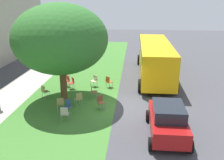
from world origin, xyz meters
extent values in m
plane|color=#424247|center=(0.00, 0.00, 0.00)|extent=(80.00, 80.00, 0.00)
cube|color=#3D752D|center=(0.00, 3.20, 0.00)|extent=(48.00, 6.00, 0.01)
cube|color=#ADA89E|center=(0.00, 7.60, 0.00)|extent=(48.00, 2.80, 0.01)
cylinder|color=brown|center=(0.99, 3.71, 1.31)|extent=(0.44, 0.44, 2.61)
ellipsoid|color=#2D6B28|center=(0.99, 3.71, 4.03)|extent=(5.93, 5.93, 4.38)
cube|color=#B7332D|center=(3.38, 4.23, 0.44)|extent=(0.58, 0.58, 0.04)
cube|color=#B7332D|center=(3.51, 4.11, 0.68)|extent=(0.34, 0.35, 0.40)
cylinder|color=gray|center=(3.39, 4.48, 0.21)|extent=(0.02, 0.02, 0.42)
cylinder|color=gray|center=(3.14, 4.22, 0.21)|extent=(0.02, 0.02, 0.42)
cylinder|color=gray|center=(3.63, 4.24, 0.21)|extent=(0.02, 0.02, 0.42)
cylinder|color=gray|center=(3.38, 3.98, 0.21)|extent=(0.02, 0.02, 0.42)
cube|color=#B7332D|center=(2.96, 3.75, 0.44)|extent=(0.57, 0.57, 0.04)
cube|color=#B7332D|center=(3.06, 3.60, 0.68)|extent=(0.38, 0.30, 0.40)
cylinder|color=gray|center=(3.01, 3.99, 0.21)|extent=(0.02, 0.02, 0.42)
cylinder|color=gray|center=(2.71, 3.78, 0.21)|extent=(0.02, 0.02, 0.42)
cylinder|color=gray|center=(3.20, 3.71, 0.21)|extent=(0.02, 0.02, 0.42)
cylinder|color=gray|center=(2.91, 3.51, 0.21)|extent=(0.02, 0.02, 0.42)
cube|color=beige|center=(3.60, 2.13, 0.44)|extent=(0.57, 0.57, 0.04)
cube|color=beige|center=(3.75, 2.03, 0.68)|extent=(0.30, 0.38, 0.40)
cylinder|color=gray|center=(3.57, 2.38, 0.21)|extent=(0.02, 0.02, 0.42)
cylinder|color=gray|center=(3.36, 2.08, 0.21)|extent=(0.02, 0.02, 0.42)
cylinder|color=gray|center=(3.84, 2.18, 0.21)|extent=(0.02, 0.02, 0.42)
cylinder|color=gray|center=(3.64, 1.89, 0.21)|extent=(0.02, 0.02, 0.42)
cube|color=#C64C1E|center=(3.53, 0.93, 0.44)|extent=(0.58, 0.58, 0.04)
cube|color=#C64C1E|center=(3.40, 1.05, 0.68)|extent=(0.32, 0.36, 0.40)
cylinder|color=gray|center=(3.55, 0.69, 0.21)|extent=(0.02, 0.02, 0.42)
cylinder|color=gray|center=(3.78, 0.96, 0.21)|extent=(0.02, 0.02, 0.42)
cylinder|color=gray|center=(3.29, 0.90, 0.21)|extent=(0.02, 0.02, 0.42)
cylinder|color=gray|center=(3.52, 1.18, 0.21)|extent=(0.02, 0.02, 0.42)
cube|color=brown|center=(-0.41, 1.01, 0.44)|extent=(0.57, 0.58, 0.04)
cube|color=brown|center=(-0.27, 1.12, 0.68)|extent=(0.31, 0.37, 0.40)
cylinder|color=gray|center=(-0.66, 1.05, 0.21)|extent=(0.02, 0.02, 0.42)
cylinder|color=gray|center=(-0.44, 0.76, 0.21)|extent=(0.02, 0.02, 0.42)
cylinder|color=gray|center=(-0.39, 1.26, 0.21)|extent=(0.02, 0.02, 0.42)
cylinder|color=gray|center=(-0.17, 0.97, 0.21)|extent=(0.02, 0.02, 0.42)
cube|color=#335184|center=(-1.26, 2.92, 0.44)|extent=(0.53, 0.54, 0.04)
cube|color=#335184|center=(-1.10, 2.85, 0.68)|extent=(0.23, 0.40, 0.40)
cylinder|color=gray|center=(-1.35, 3.16, 0.21)|extent=(0.02, 0.02, 0.42)
cylinder|color=gray|center=(-1.49, 2.82, 0.21)|extent=(0.02, 0.02, 0.42)
cylinder|color=gray|center=(-1.03, 3.02, 0.21)|extent=(0.02, 0.02, 0.42)
cylinder|color=gray|center=(-1.17, 2.69, 0.21)|extent=(0.02, 0.02, 0.42)
cube|color=olive|center=(-0.80, 3.43, 0.44)|extent=(0.52, 0.54, 0.04)
cube|color=olive|center=(-0.96, 3.37, 0.68)|extent=(0.22, 0.40, 0.40)
cylinder|color=gray|center=(-0.57, 3.33, 0.21)|extent=(0.02, 0.02, 0.42)
cylinder|color=gray|center=(-0.70, 3.66, 0.21)|extent=(0.02, 0.02, 0.42)
cylinder|color=gray|center=(-0.89, 3.20, 0.21)|extent=(0.02, 0.02, 0.42)
cylinder|color=gray|center=(-1.02, 3.54, 0.21)|extent=(0.02, 0.02, 0.42)
cube|color=olive|center=(1.13, 5.03, 0.44)|extent=(0.58, 0.58, 0.04)
cube|color=olive|center=(0.99, 5.14, 0.68)|extent=(0.32, 0.36, 0.40)
cylinder|color=gray|center=(1.15, 4.78, 0.21)|extent=(0.02, 0.02, 0.42)
cylinder|color=gray|center=(1.38, 5.06, 0.21)|extent=(0.02, 0.02, 0.42)
cylinder|color=gray|center=(0.89, 5.00, 0.21)|extent=(0.02, 0.02, 0.42)
cylinder|color=gray|center=(1.12, 5.27, 0.21)|extent=(0.02, 0.02, 0.42)
cube|color=brown|center=(1.36, 1.73, 0.44)|extent=(0.48, 0.47, 0.04)
cube|color=brown|center=(1.33, 1.91, 0.68)|extent=(0.41, 0.15, 0.40)
cylinder|color=gray|center=(1.21, 1.53, 0.21)|extent=(0.02, 0.02, 0.42)
cylinder|color=gray|center=(1.57, 1.59, 0.21)|extent=(0.02, 0.02, 0.42)
cylinder|color=gray|center=(1.16, 1.87, 0.21)|extent=(0.02, 0.02, 0.42)
cylinder|color=gray|center=(1.51, 1.93, 0.21)|extent=(0.02, 0.02, 0.42)
cube|color=olive|center=(0.06, 2.54, 0.44)|extent=(0.57, 0.58, 0.04)
cube|color=olive|center=(-0.09, 2.43, 0.68)|extent=(0.31, 0.37, 0.40)
cylinder|color=gray|center=(0.30, 2.49, 0.21)|extent=(0.02, 0.02, 0.42)
cylinder|color=gray|center=(0.09, 2.78, 0.21)|extent=(0.02, 0.02, 0.42)
cylinder|color=gray|center=(0.02, 2.29, 0.21)|extent=(0.02, 0.02, 0.42)
cylinder|color=gray|center=(-0.19, 2.58, 0.21)|extent=(0.02, 0.02, 0.42)
cube|color=#ADA393|center=(-2.06, 2.79, 0.44)|extent=(0.43, 0.45, 0.04)
cube|color=#ADA393|center=(-2.24, 2.78, 0.68)|extent=(0.12, 0.40, 0.40)
cylinder|color=gray|center=(-1.88, 2.63, 0.21)|extent=(0.02, 0.02, 0.42)
cylinder|color=gray|center=(-1.90, 2.99, 0.21)|extent=(0.02, 0.02, 0.42)
cylinder|color=gray|center=(-2.21, 2.60, 0.21)|extent=(0.02, 0.02, 0.42)
cylinder|color=gray|center=(-2.24, 2.96, 0.21)|extent=(0.02, 0.02, 0.42)
cube|color=maroon|center=(-3.00, -2.59, 0.68)|extent=(3.70, 1.64, 0.76)
cube|color=#1E232B|center=(-3.15, -2.59, 1.33)|extent=(1.90, 1.44, 0.64)
cylinder|color=black|center=(-1.60, -1.72, 0.30)|extent=(0.60, 0.18, 0.60)
cylinder|color=black|center=(-1.60, -3.46, 0.30)|extent=(0.60, 0.18, 0.60)
cylinder|color=black|center=(-4.40, -1.72, 0.30)|extent=(0.60, 0.18, 0.60)
cylinder|color=black|center=(-4.40, -3.46, 0.30)|extent=(0.60, 0.18, 0.60)
cube|color=yellow|center=(6.77, -2.62, 1.63)|extent=(10.40, 2.44, 2.50)
cube|color=black|center=(6.77, -2.62, 1.28)|extent=(10.30, 2.46, 0.12)
cube|color=black|center=(6.77, -2.62, 2.53)|extent=(10.30, 2.46, 0.56)
cylinder|color=black|center=(10.77, -1.36, 0.48)|extent=(0.96, 0.28, 0.96)
cylinder|color=black|center=(10.77, -3.88, 0.48)|extent=(0.96, 0.28, 0.96)
cylinder|color=black|center=(2.77, -1.36, 0.48)|extent=(0.96, 0.28, 0.96)
cylinder|color=black|center=(2.77, -3.88, 0.48)|extent=(0.96, 0.28, 0.96)
camera|label=1|loc=(-13.97, -0.89, 6.43)|focal=39.56mm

